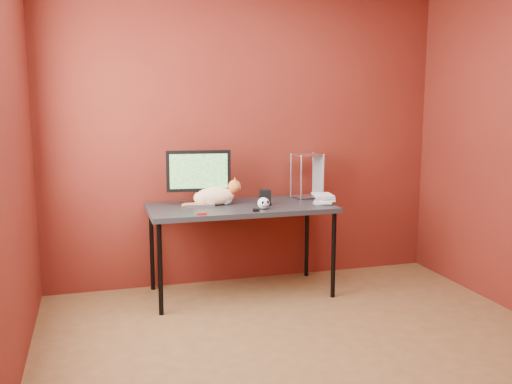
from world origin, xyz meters
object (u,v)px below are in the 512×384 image
object	(u,v)px
skull_mug	(263,203)
speaker	(265,198)
cat	(215,195)
monitor	(199,175)
desk	(241,211)
book_stack	(315,153)

from	to	relation	value
skull_mug	speaker	bearing A→B (deg)	65.28
skull_mug	speaker	world-z (taller)	speaker
cat	skull_mug	size ratio (longest dim) A/B	5.05
monitor	speaker	distance (m)	0.57
cat	skull_mug	distance (m)	0.44
cat	speaker	world-z (taller)	cat
skull_mug	speaker	xyz separation A→B (m)	(0.06, 0.16, 0.01)
desk	monitor	bearing A→B (deg)	164.31
monitor	book_stack	size ratio (longest dim) A/B	0.62
skull_mug	book_stack	size ratio (longest dim) A/B	0.12
desk	cat	bearing A→B (deg)	158.31
skull_mug	monitor	bearing A→B (deg)	142.60
monitor	skull_mug	world-z (taller)	monitor
desk	book_stack	size ratio (longest dim) A/B	1.80
monitor	speaker	bearing A→B (deg)	-8.14
cat	book_stack	distance (m)	0.90
cat	book_stack	size ratio (longest dim) A/B	0.58
speaker	book_stack	size ratio (longest dim) A/B	0.15
monitor	cat	world-z (taller)	monitor
skull_mug	book_stack	bearing A→B (deg)	14.29
skull_mug	book_stack	distance (m)	0.64
desk	book_stack	world-z (taller)	book_stack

